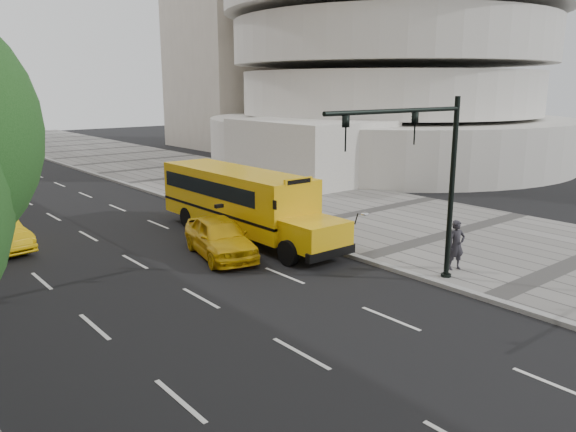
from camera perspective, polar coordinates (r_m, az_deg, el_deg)
ground at (r=23.26m, az=-13.06°, el=-4.08°), size 140.00×140.00×0.00m
sidewalk_museum at (r=30.27m, az=7.66°, el=0.27°), size 12.00×140.00×0.15m
curb_museum at (r=26.31m, az=-1.32°, el=-1.57°), size 0.30×140.00×0.15m
guggenheim at (r=55.30m, az=6.32°, el=20.13°), size 33.20×42.20×35.00m
school_bus at (r=25.63m, az=-4.98°, el=1.87°), size 2.96×11.56×3.19m
taxi_near at (r=22.70m, az=-6.94°, el=-2.14°), size 2.95×5.04×1.61m
pedestrian at (r=21.37m, az=16.73°, el=-2.84°), size 0.79×0.66×1.84m
traffic_signal at (r=18.69m, az=13.98°, el=4.59°), size 6.18×0.36×6.40m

